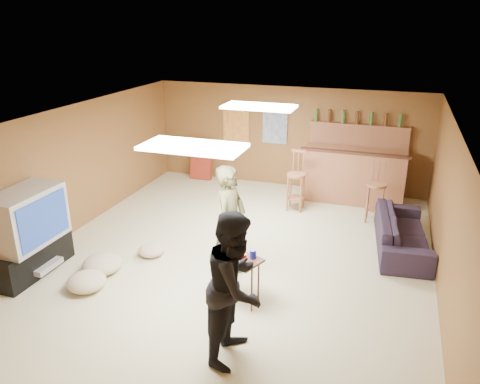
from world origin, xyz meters
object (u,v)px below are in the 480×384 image
(bar_counter, at_px, (353,176))
(tray_table, at_px, (241,281))
(tv_body, at_px, (26,217))
(person_olive, at_px, (231,223))
(sofa, at_px, (402,232))
(person_black, at_px, (236,286))

(bar_counter, distance_m, tray_table, 4.32)
(tv_body, height_order, bar_counter, tv_body)
(person_olive, bearing_deg, tray_table, -143.83)
(tv_body, height_order, sofa, tv_body)
(tv_body, bearing_deg, sofa, 26.58)
(sofa, height_order, tray_table, tray_table)
(person_black, xyz_separation_m, tray_table, (-0.27, 0.96, -0.54))
(person_olive, relative_size, sofa, 0.86)
(person_black, height_order, sofa, person_black)
(person_olive, bearing_deg, person_black, -152.57)
(sofa, relative_size, tray_table, 3.03)
(person_olive, height_order, person_black, person_black)
(bar_counter, distance_m, sofa, 2.14)
(person_olive, bearing_deg, sofa, -48.26)
(tv_body, xyz_separation_m, person_black, (3.42, -0.70, -0.03))
(tv_body, xyz_separation_m, person_olive, (2.79, 0.86, -0.05))
(tv_body, relative_size, person_black, 0.64)
(person_black, xyz_separation_m, sofa, (1.74, 3.28, -0.58))
(tray_table, bearing_deg, person_black, -74.42)
(tv_body, bearing_deg, bar_counter, 47.00)
(person_black, bearing_deg, tv_body, 80.33)
(sofa, bearing_deg, person_olive, 120.09)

